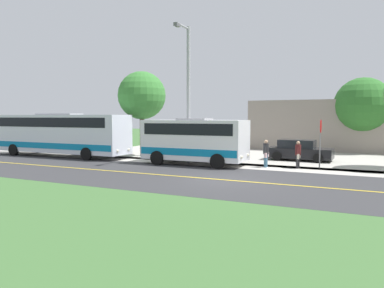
{
  "coord_description": "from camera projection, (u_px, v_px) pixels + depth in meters",
  "views": [
    {
      "loc": [
        16.18,
        5.88,
        3.07
      ],
      "look_at": [
        -3.5,
        -3.26,
        1.4
      ],
      "focal_mm": 33.38,
      "sensor_mm": 36.0,
      "label": 1
    }
  ],
  "objects": [
    {
      "name": "tree_lot_edge",
      "position": [
        363.0,
        106.0,
        30.15
      ],
      "size": [
        4.74,
        4.74,
        6.37
      ],
      "color": "#4C3826",
      "rests_on": "ground"
    },
    {
      "name": "shuttle_bus_front",
      "position": [
        195.0,
        139.0,
        22.81
      ],
      "size": [
        2.74,
        6.72,
        2.97
      ],
      "color": "white",
      "rests_on": "ground"
    },
    {
      "name": "transit_bus_rear",
      "position": [
        59.0,
        133.0,
        27.57
      ],
      "size": [
        2.63,
        11.98,
        3.31
      ],
      "color": "silver",
      "rests_on": "ground"
    },
    {
      "name": "stop_sign",
      "position": [
        320.0,
        135.0,
        21.06
      ],
      "size": [
        0.76,
        0.07,
        2.88
      ],
      "color": "slate",
      "rests_on": "ground"
    },
    {
      "name": "road_centre_line",
      "position": [
        222.0,
        180.0,
        17.33
      ],
      "size": [
        0.16,
        100.0,
        0.0
      ],
      "primitive_type": "cube",
      "color": "gold",
      "rests_on": "ground"
    },
    {
      "name": "sidewalk",
      "position": [
        251.0,
        166.0,
        22.04
      ],
      "size": [
        2.4,
        100.0,
        0.01
      ],
      "primitive_type": "cube",
      "color": "#B2ADA3",
      "rests_on": "ground"
    },
    {
      "name": "commercial_building",
      "position": [
        353.0,
        125.0,
        34.21
      ],
      "size": [
        10.0,
        17.95,
        4.55
      ],
      "primitive_type": "cube",
      "color": "gray",
      "rests_on": "ground"
    },
    {
      "name": "pedestrian_waiting",
      "position": [
        266.0,
        153.0,
        21.6
      ],
      "size": [
        0.72,
        0.34,
        1.66
      ],
      "color": "#335972",
      "rests_on": "ground"
    },
    {
      "name": "road_surface",
      "position": [
        222.0,
        180.0,
        17.34
      ],
      "size": [
        8.0,
        100.0,
        0.01
      ],
      "primitive_type": "cube",
      "color": "#333335",
      "rests_on": "ground"
    },
    {
      "name": "ground_plane",
      "position": [
        222.0,
        180.0,
        17.34
      ],
      "size": [
        120.0,
        120.0,
        0.0
      ],
      "primitive_type": "plane",
      "color": "#3D6633"
    },
    {
      "name": "pedestrian_with_bags",
      "position": [
        298.0,
        154.0,
        21.23
      ],
      "size": [
        0.72,
        0.34,
        1.62
      ],
      "color": "#262628",
      "rests_on": "ground"
    },
    {
      "name": "parked_car_near",
      "position": [
        299.0,
        151.0,
        25.01
      ],
      "size": [
        2.18,
        4.48,
        1.45
      ],
      "color": "black",
      "rests_on": "ground"
    },
    {
      "name": "tree_curbside",
      "position": [
        142.0,
        96.0,
        27.6
      ],
      "size": [
        3.7,
        3.7,
        6.55
      ],
      "color": "#4C3826",
      "rests_on": "ground"
    },
    {
      "name": "parking_lot_surface",
      "position": [
        315.0,
        157.0,
        27.29
      ],
      "size": [
        14.0,
        36.0,
        0.01
      ],
      "primitive_type": "cube",
      "color": "#B2ADA3",
      "rests_on": "ground"
    },
    {
      "name": "street_light_pole",
      "position": [
        188.0,
        89.0,
        23.15
      ],
      "size": [
        1.97,
        0.24,
        8.85
      ],
      "color": "#9E9EA3",
      "rests_on": "ground"
    }
  ]
}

